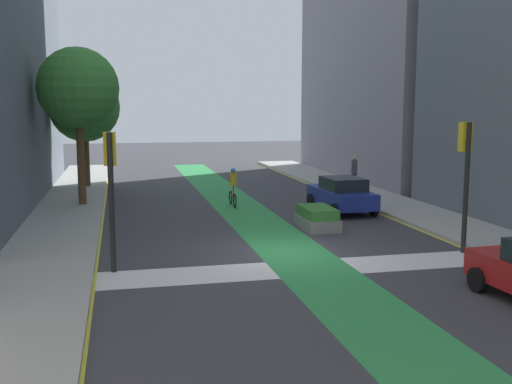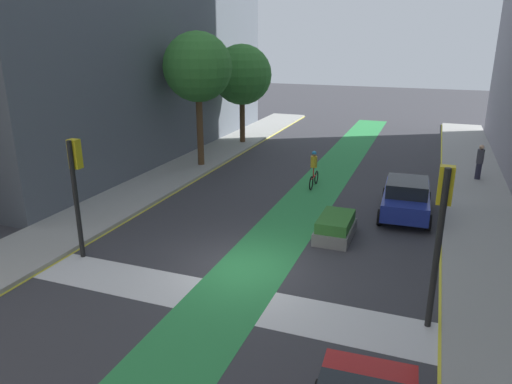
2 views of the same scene
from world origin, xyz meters
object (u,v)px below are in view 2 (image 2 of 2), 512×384
object	(u,v)px
traffic_signal_near_right	(442,217)
pedestrian_sidewalk_right_a	(480,162)
traffic_signal_near_left	(76,176)
car_blue_right_far	(406,197)
street_tree_near	(198,68)
street_tree_far	(242,75)
cyclist_in_lane	(314,168)
median_planter	(335,227)

from	to	relation	value
traffic_signal_near_right	pedestrian_sidewalk_right_a	world-z (taller)	traffic_signal_near_right
traffic_signal_near_left	car_blue_right_far	size ratio (longest dim) A/B	0.94
pedestrian_sidewalk_right_a	street_tree_near	bearing A→B (deg)	-170.83
car_blue_right_far	street_tree_far	xyz separation A→B (m)	(-11.57, 10.46, 3.86)
traffic_signal_near_left	cyclist_in_lane	xyz separation A→B (m)	(5.45, 10.23, -1.85)
cyclist_in_lane	median_planter	xyz separation A→B (m)	(2.26, -5.75, -0.57)
car_blue_right_far	median_planter	bearing A→B (deg)	-124.40
traffic_signal_near_right	street_tree_near	distance (m)	17.54
pedestrian_sidewalk_right_a	street_tree_near	distance (m)	15.47
car_blue_right_far	street_tree_far	world-z (taller)	street_tree_far
traffic_signal_near_right	street_tree_near	world-z (taller)	street_tree_near
traffic_signal_near_right	traffic_signal_near_left	bearing A→B (deg)	179.10
car_blue_right_far	cyclist_in_lane	xyz separation A→B (m)	(-4.52, 2.44, 0.17)
street_tree_far	traffic_signal_near_right	bearing A→B (deg)	-55.42
cyclist_in_lane	pedestrian_sidewalk_right_a	size ratio (longest dim) A/B	1.04
car_blue_right_far	cyclist_in_lane	size ratio (longest dim) A/B	2.30
traffic_signal_near_left	car_blue_right_far	bearing A→B (deg)	37.99
traffic_signal_near_left	median_planter	xyz separation A→B (m)	(7.71, 4.48, -2.42)
cyclist_in_lane	median_planter	world-z (taller)	cyclist_in_lane
traffic_signal_near_right	cyclist_in_lane	bearing A→B (deg)	118.56
street_tree_far	car_blue_right_far	bearing A→B (deg)	-42.13
pedestrian_sidewalk_right_a	street_tree_far	bearing A→B (deg)	164.25
traffic_signal_near_left	car_blue_right_far	world-z (taller)	traffic_signal_near_left
car_blue_right_far	street_tree_near	xyz separation A→B (m)	(-11.48, 3.95, 4.72)
cyclist_in_lane	street_tree_far	xyz separation A→B (m)	(-7.04, 8.02, 3.70)
traffic_signal_near_left	car_blue_right_far	distance (m)	12.82
street_tree_near	median_planter	size ratio (longest dim) A/B	3.28
car_blue_right_far	street_tree_near	bearing A→B (deg)	161.01
car_blue_right_far	street_tree_near	distance (m)	13.02
cyclist_in_lane	pedestrian_sidewalk_right_a	bearing A→B (deg)	26.79
traffic_signal_near_left	street_tree_far	xyz separation A→B (m)	(-1.59, 18.25, 1.84)
median_planter	cyclist_in_lane	bearing A→B (deg)	111.44
traffic_signal_near_right	cyclist_in_lane	world-z (taller)	traffic_signal_near_right
cyclist_in_lane	street_tree_near	distance (m)	8.45
traffic_signal_near_left	street_tree_near	distance (m)	12.14
pedestrian_sidewalk_right_a	street_tree_far	distance (m)	15.71
traffic_signal_near_left	pedestrian_sidewalk_right_a	bearing A→B (deg)	47.05
cyclist_in_lane	street_tree_near	xyz separation A→B (m)	(-6.95, 1.51, 4.55)
street_tree_far	median_planter	bearing A→B (deg)	-55.98
car_blue_right_far	traffic_signal_near_left	bearing A→B (deg)	-142.01
street_tree_near	median_planter	world-z (taller)	street_tree_near
traffic_signal_near_right	pedestrian_sidewalk_right_a	bearing A→B (deg)	81.98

